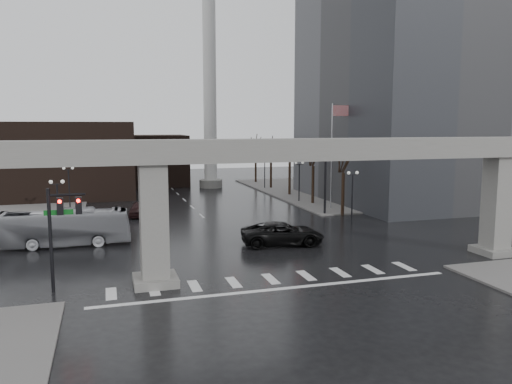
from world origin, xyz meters
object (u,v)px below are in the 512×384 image
Objects in this scene: far_car at (139,209)px; city_bus at (62,228)px; pickup_truck at (283,233)px; signal_mast_arm at (292,161)px.

city_bus is at bearing -109.26° from far_car.
pickup_truck reaches higher than far_car.
signal_mast_arm is at bearing -7.45° from far_car.
far_car is (6.72, 11.79, -0.71)m from city_bus.
signal_mast_arm is 1.15× the size of city_bus.
signal_mast_arm is at bearing -70.61° from city_bus.
pickup_truck is at bearing -47.85° from far_car.
city_bus is 2.36× the size of far_car.
city_bus is 13.59m from far_car.
signal_mast_arm is 2.70× the size of far_car.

